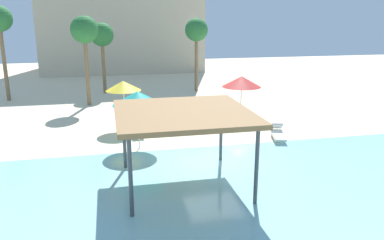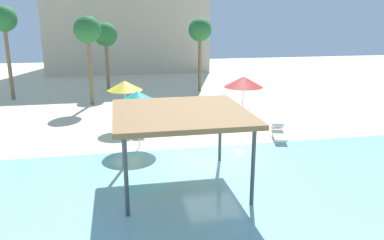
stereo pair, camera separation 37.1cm
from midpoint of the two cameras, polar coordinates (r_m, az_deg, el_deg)
name	(u,v)px [view 1 (the left image)]	position (r m, az deg, el deg)	size (l,w,h in m)	color
ground_plane	(213,158)	(17.63, 2.58, -5.65)	(80.00, 80.00, 0.00)	beige
lagoon_water	(256,214)	(13.08, 8.64, -13.56)	(44.00, 13.50, 0.04)	#8CC6CC
shade_pavilion	(183,115)	(14.10, -2.08, 0.74)	(4.89, 4.89, 2.92)	#42474C
beach_umbrella_teal_1	(138,98)	(18.50, -8.61, 3.22)	(2.41, 2.41, 2.82)	silver
beach_umbrella_red_2	(242,82)	(24.34, 6.92, 5.67)	(2.44, 2.44, 2.62)	silver
beach_umbrella_yellow_3	(123,86)	(22.07, -10.61, 4.98)	(1.98, 1.98, 2.73)	silver
lounge_chair_0	(278,133)	(20.62, 12.10, -1.88)	(1.09, 1.99, 0.74)	white
lounge_chair_2	(159,119)	(23.02, -5.33, 0.19)	(1.27, 1.98, 0.74)	white
lounge_chair_3	(137,128)	(21.29, -8.68, -1.17)	(0.68, 1.92, 0.74)	white
palm_tree_1	(102,36)	(32.59, -13.51, 11.98)	(1.90, 1.90, 5.73)	brown
palm_tree_2	(196,32)	(32.62, 0.32, 12.95)	(1.90, 1.90, 6.07)	brown
palm_tree_3	(84,32)	(28.30, -16.01, 12.42)	(1.90, 1.90, 6.27)	brown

